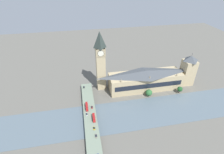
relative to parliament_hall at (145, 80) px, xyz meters
The scene contains 15 objects.
ground_plane 22.72m from the parliament_hall, 153.81° to the left, with size 600.00×600.00×0.00m, color #605E56.
river_water 48.93m from the parliament_hall, behind, with size 48.14×360.00×0.30m, color slate.
parliament_hall is the anchor object (origin of this frame).
clock_tower 66.65m from the parliament_hall, 78.26° to the left, with size 12.58×12.58×80.02m.
victoria_tower 61.91m from the parliament_hall, 89.95° to the right, with size 16.32×16.32×47.51m.
road_bridge 92.57m from the parliament_hall, 120.21° to the left, with size 128.28×13.92×5.15m.
double_decker_bus_lead 88.40m from the parliament_hall, 111.53° to the left, with size 11.71×2.63×4.90m.
double_decker_bus_mid 91.75m from the parliament_hall, 123.92° to the left, with size 10.22×2.60×4.61m.
car_northbound_lead 83.94m from the parliament_hall, 83.45° to the left, with size 3.84×1.80×1.33m.
car_northbound_mid 100.39m from the parliament_hall, 129.67° to the left, with size 4.09×1.91×1.38m.
car_southbound_lead 83.23m from the parliament_hall, 112.96° to the left, with size 3.98×1.82×1.48m.
car_southbound_mid 106.26m from the parliament_hall, 133.97° to the left, with size 4.69×1.77×1.26m.
car_southbound_tail 93.74m from the parliament_hall, 117.27° to the left, with size 4.47×1.82×1.50m.
tree_embankment_near 46.44m from the parliament_hall, 116.11° to the right, with size 6.93×6.93×9.83m.
tree_embankment_mid 20.43m from the parliament_hall, behind, with size 8.45×8.45×9.90m.
Camera 1 is at (-169.46, 74.61, 142.96)m, focal length 28.00 mm.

